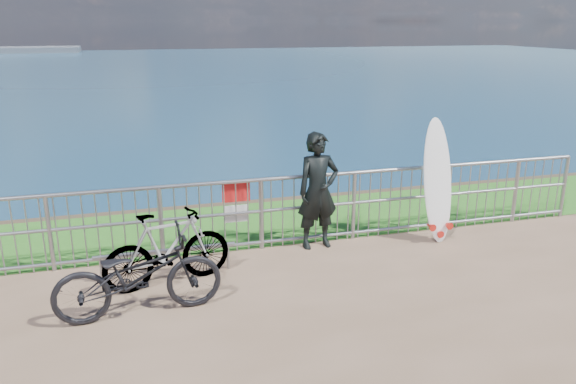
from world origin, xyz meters
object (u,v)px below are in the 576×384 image
object	(u,v)px
surfer	(318,191)
bicycle_far	(167,249)
bicycle_near	(138,275)
surfboard	(438,185)

from	to	relation	value
surfer	bicycle_far	bearing A→B (deg)	-167.24
bicycle_near	bicycle_far	xyz separation A→B (m)	(0.39, 0.73, -0.00)
bicycle_far	surfer	bearing A→B (deg)	-85.73
bicycle_far	bicycle_near	bearing A→B (deg)	138.75
surfer	surfboard	xyz separation A→B (m)	(1.90, -0.22, 0.00)
surfer	bicycle_near	size ratio (longest dim) A/B	0.92
bicycle_near	surfer	bearing A→B (deg)	-66.26
surfer	surfboard	size ratio (longest dim) A/B	0.92
surfboard	bicycle_far	distance (m)	4.27
surfboard	surfer	bearing A→B (deg)	173.51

